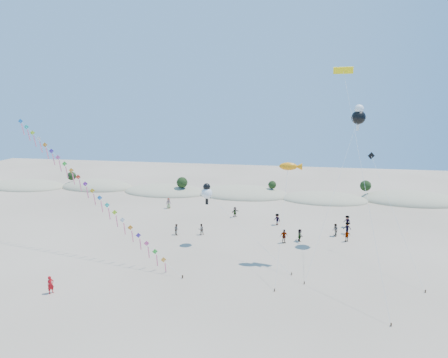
{
  "coord_description": "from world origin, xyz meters",
  "views": [
    {
      "loc": [
        8.74,
        -27.68,
        19.02
      ],
      "look_at": [
        1.62,
        14.0,
        9.92
      ],
      "focal_mm": 30.0,
      "sensor_mm": 36.0,
      "label": 1
    }
  ],
  "objects_px": {
    "fish_kite": "(291,167)",
    "flyer_foreground": "(51,285)",
    "kite_train": "(86,185)",
    "parafoil_kite": "(344,75)"
  },
  "relations": [
    {
      "from": "flyer_foreground",
      "to": "parafoil_kite",
      "type": "bearing_deg",
      "value": -35.37
    },
    {
      "from": "parafoil_kite",
      "to": "flyer_foreground",
      "type": "height_order",
      "value": "parafoil_kite"
    },
    {
      "from": "fish_kite",
      "to": "parafoil_kite",
      "type": "height_order",
      "value": "parafoil_kite"
    },
    {
      "from": "fish_kite",
      "to": "kite_train",
      "type": "bearing_deg",
      "value": -176.41
    },
    {
      "from": "flyer_foreground",
      "to": "kite_train",
      "type": "bearing_deg",
      "value": 36.55
    },
    {
      "from": "fish_kite",
      "to": "flyer_foreground",
      "type": "distance_m",
      "value": 28.12
    },
    {
      "from": "kite_train",
      "to": "fish_kite",
      "type": "xyz_separation_m",
      "value": [
        24.61,
        1.55,
        2.81
      ]
    },
    {
      "from": "fish_kite",
      "to": "parafoil_kite",
      "type": "distance_m",
      "value": 11.69
    },
    {
      "from": "fish_kite",
      "to": "flyer_foreground",
      "type": "bearing_deg",
      "value": -152.8
    },
    {
      "from": "kite_train",
      "to": "flyer_foreground",
      "type": "height_order",
      "value": "kite_train"
    }
  ]
}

